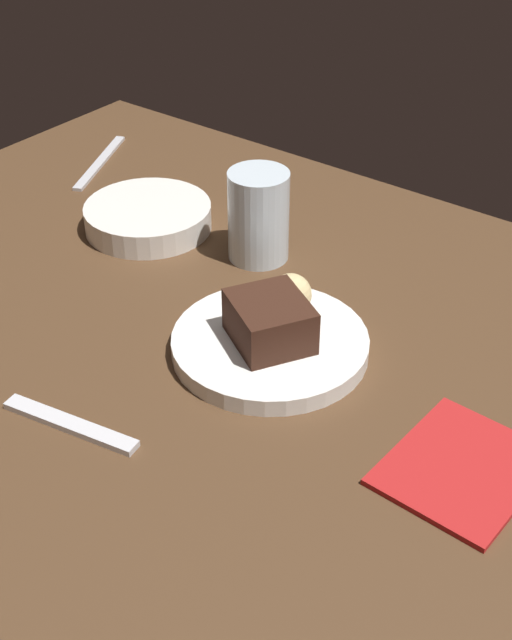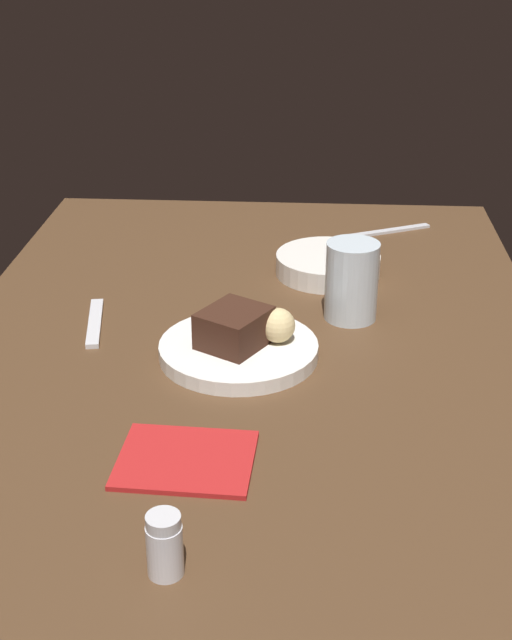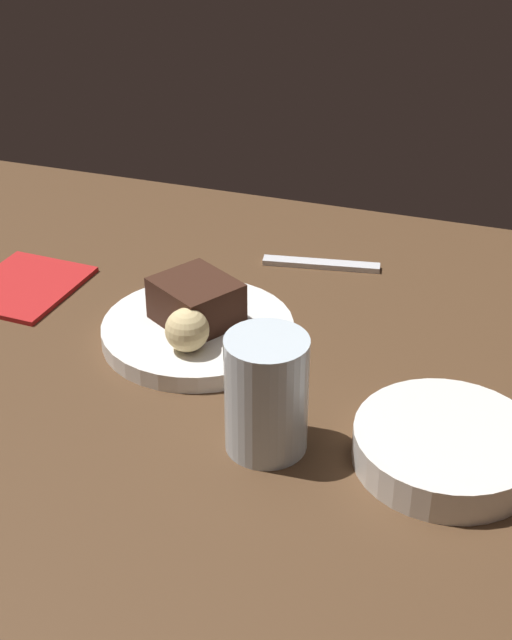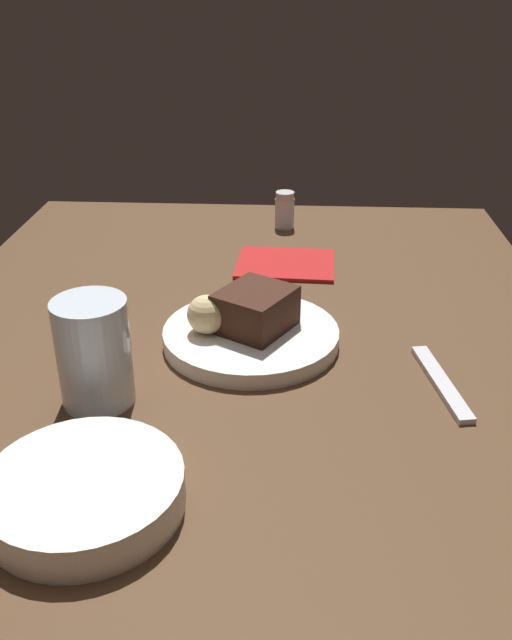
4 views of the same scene
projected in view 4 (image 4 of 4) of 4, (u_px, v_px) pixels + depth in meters
The scene contains 9 objects.
dining_table at pixel (238, 377), 79.85cm from camera, with size 120.00×84.00×3.00cm, color #4C331E.
dessert_plate at pixel (251, 336), 83.43cm from camera, with size 21.30×21.30×1.98cm, color white.
chocolate_cake_slice at pixel (255, 309), 82.09cm from camera, with size 8.52×7.58×4.94cm, color #381E14.
bread_roll at pixel (207, 314), 81.25cm from camera, with size 4.68×4.68×4.68cm, color #DBC184.
salt_shaker at pixel (285, 210), 119.57cm from camera, with size 3.38×3.38×6.40cm.
water_glass at pixel (94, 352), 70.34cm from camera, with size 7.66×7.66×11.55cm, color silver.
side_bowl at pixel (85, 491), 57.76cm from camera, with size 16.89×16.89×3.35cm, color white.
dessert_spoon at pixel (441, 382), 75.34cm from camera, with size 15.00×1.80×0.70cm, color silver.
folded_napkin at pixel (286, 264), 105.42cm from camera, with size 12.25×14.78×0.60cm, color #B21E1E.
Camera 4 is at (-67.72, -5.91, 43.97)cm, focal length 38.62 mm.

